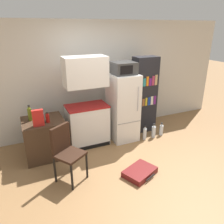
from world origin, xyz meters
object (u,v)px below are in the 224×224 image
object	(u,v)px
bottle_olive_oil	(30,114)
chair	(66,148)
microwave	(123,68)
bottle_clear_short	(42,118)
cereal_box	(38,118)
water_bottle_front	(161,130)
side_table	(45,138)
water_bottle_middle	(145,134)
kitchen_hutch	(87,107)
bowl	(33,116)
bookshelf	(144,95)
suitcase_large_flat	(140,172)
water_bottle_back	(154,132)
refrigerator	(123,107)
bottle_ketchup_red	(48,118)

from	to	relation	value
bottle_olive_oil	chair	distance (m)	1.09
microwave	bottle_clear_short	xyz separation A→B (m)	(-1.71, -0.13, -0.76)
cereal_box	water_bottle_front	world-z (taller)	cereal_box
bottle_olive_oil	side_table	bearing A→B (deg)	-19.64
bottle_olive_oil	chair	size ratio (longest dim) A/B	0.32
side_table	water_bottle_front	bearing A→B (deg)	-5.13
chair	water_bottle_middle	xyz separation A→B (m)	(1.90, 0.62, -0.42)
kitchen_hutch	water_bottle_front	bearing A→B (deg)	-11.16
bottle_olive_oil	cereal_box	world-z (taller)	bottle_olive_oil
bottle_clear_short	water_bottle_front	bearing A→B (deg)	-3.11
bottle_olive_oil	bowl	size ratio (longest dim) A/B	1.93
side_table	water_bottle_front	xyz separation A→B (m)	(2.59, -0.23, -0.24)
bowl	microwave	bearing A→B (deg)	-5.85
bottle_olive_oil	microwave	bearing A→B (deg)	-1.10
bookshelf	water_bottle_front	bearing A→B (deg)	-59.54
side_table	suitcase_large_flat	size ratio (longest dim) A/B	1.15
cereal_box	suitcase_large_flat	xyz separation A→B (m)	(1.46, -1.07, -0.85)
chair	water_bottle_back	world-z (taller)	chair
bowl	cereal_box	size ratio (longest dim) A/B	0.52
bookshelf	water_bottle_front	world-z (taller)	bookshelf
side_table	water_bottle_back	distance (m)	2.39
side_table	water_bottle_front	distance (m)	2.61
microwave	water_bottle_middle	distance (m)	1.54
bowl	water_bottle_back	size ratio (longest dim) A/B	0.47
kitchen_hutch	water_bottle_front	distance (m)	1.86
bottle_clear_short	chair	distance (m)	0.86
kitchen_hutch	bookshelf	size ratio (longest dim) A/B	1.05
kitchen_hutch	water_bottle_front	xyz separation A→B (m)	(1.68, -0.33, -0.72)
bookshelf	water_bottle_middle	xyz separation A→B (m)	(-0.22, -0.45, -0.75)
cereal_box	water_bottle_front	distance (m)	2.79
bottle_clear_short	water_bottle_middle	distance (m)	2.24
chair	water_bottle_front	size ratio (longest dim) A/B	3.06
chair	suitcase_large_flat	distance (m)	1.33
kitchen_hutch	suitcase_large_flat	world-z (taller)	kitchen_hutch
bottle_clear_short	water_bottle_back	bearing A→B (deg)	-3.94
bottle_olive_oil	bowl	world-z (taller)	bottle_olive_oil
kitchen_hutch	bottle_olive_oil	size ratio (longest dim) A/B	6.12
bottle_clear_short	cereal_box	size ratio (longest dim) A/B	0.69
cereal_box	chair	distance (m)	0.79
kitchen_hutch	water_bottle_middle	size ratio (longest dim) A/B	5.54
refrigerator	bottle_olive_oil	bearing A→B (deg)	178.95
bottle_clear_short	bowl	size ratio (longest dim) A/B	1.31
bottle_olive_oil	bowl	bearing A→B (deg)	66.63
water_bottle_middle	bookshelf	bearing A→B (deg)	64.14
microwave	bottle_ketchup_red	xyz separation A→B (m)	(-1.62, -0.19, -0.76)
refrigerator	microwave	world-z (taller)	microwave
water_bottle_front	bowl	bearing A→B (deg)	170.50
kitchen_hutch	bookshelf	xyz separation A→B (m)	(1.43, 0.09, 0.04)
bowl	bottle_ketchup_red	bearing A→B (deg)	-59.97
cereal_box	microwave	bearing A→B (deg)	8.59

